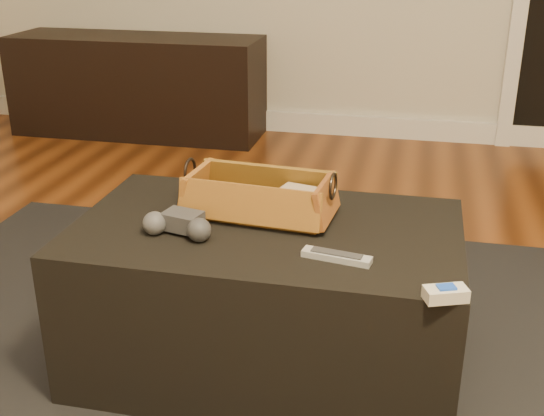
% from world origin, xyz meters
% --- Properties ---
extents(baseboard, '(5.00, 0.04, 0.12)m').
position_xyz_m(baseboard, '(0.00, 2.73, 0.06)').
color(baseboard, white).
rests_on(baseboard, floor).
extents(media_cabinet, '(1.46, 0.45, 0.57)m').
position_xyz_m(media_cabinet, '(-1.26, 2.51, 0.29)').
color(media_cabinet, black).
rests_on(media_cabinet, floor).
extents(area_rug, '(2.60, 2.00, 0.01)m').
position_xyz_m(area_rug, '(0.02, 0.33, 0.01)').
color(area_rug, black).
rests_on(area_rug, floor).
extents(ottoman, '(1.00, 0.60, 0.42)m').
position_xyz_m(ottoman, '(0.02, 0.38, 0.22)').
color(ottoman, black).
rests_on(ottoman, area_rug).
extents(tv_remote, '(0.21, 0.05, 0.02)m').
position_xyz_m(tv_remote, '(-0.04, 0.43, 0.46)').
color(tv_remote, black).
rests_on(tv_remote, wicker_basket).
extents(cloth_bundle, '(0.13, 0.10, 0.06)m').
position_xyz_m(cloth_bundle, '(0.09, 0.47, 0.48)').
color(cloth_bundle, tan).
rests_on(cloth_bundle, wicker_basket).
extents(wicker_basket, '(0.42, 0.24, 0.14)m').
position_xyz_m(wicker_basket, '(-0.02, 0.44, 0.48)').
color(wicker_basket, '#9B5E23').
rests_on(wicker_basket, ottoman).
extents(game_controller, '(0.19, 0.12, 0.06)m').
position_xyz_m(game_controller, '(-0.18, 0.27, 0.46)').
color(game_controller, '#333336').
rests_on(game_controller, ottoman).
extents(silver_remote, '(0.17, 0.06, 0.02)m').
position_xyz_m(silver_remote, '(0.22, 0.22, 0.44)').
color(silver_remote, '#B4B8BC').
rests_on(silver_remote, ottoman).
extents(cream_gadget, '(0.10, 0.07, 0.03)m').
position_xyz_m(cream_gadget, '(0.46, 0.09, 0.45)').
color(cream_gadget, beige).
rests_on(cream_gadget, ottoman).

